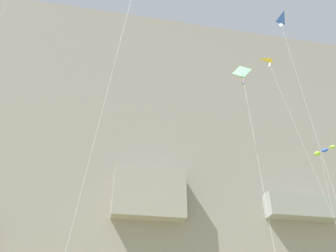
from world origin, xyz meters
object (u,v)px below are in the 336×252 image
Objects in this scene: kite_windsock_mid_center at (324,151)px; kite_delta_low_right at (274,66)px; kite_diamond_mid_right at (244,86)px; kite_delta_far_left at (279,31)px.

kite_delta_low_right reaches higher than kite_windsock_mid_center.
kite_windsock_mid_center is 25.46m from kite_diamond_mid_right.
kite_delta_low_right reaches higher than kite_delta_far_left.
kite_delta_far_left is (-10.38, -11.42, 7.55)m from kite_windsock_mid_center.
kite_diamond_mid_right is (-7.66, -5.71, -12.98)m from kite_delta_far_left.
kite_delta_low_right reaches higher than kite_diamond_mid_right.
kite_windsock_mid_center is at bearing 32.41° from kite_delta_low_right.
kite_delta_low_right is at bearing -147.59° from kite_windsock_mid_center.
kite_delta_far_left is at bearing 36.68° from kite_diamond_mid_right.
kite_diamond_mid_right is at bearing -136.49° from kite_windsock_mid_center.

